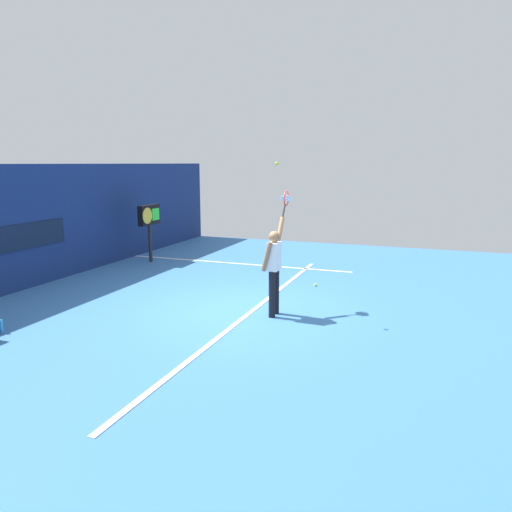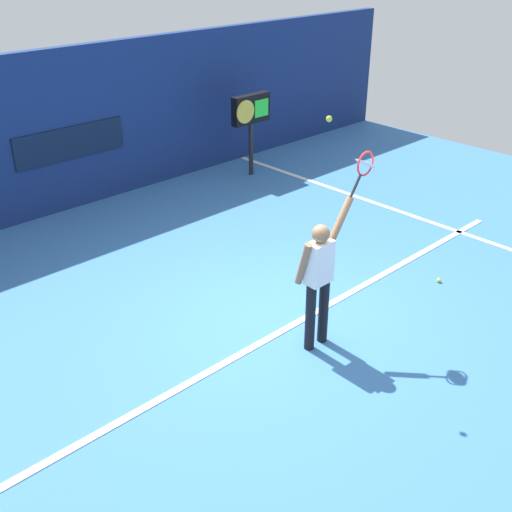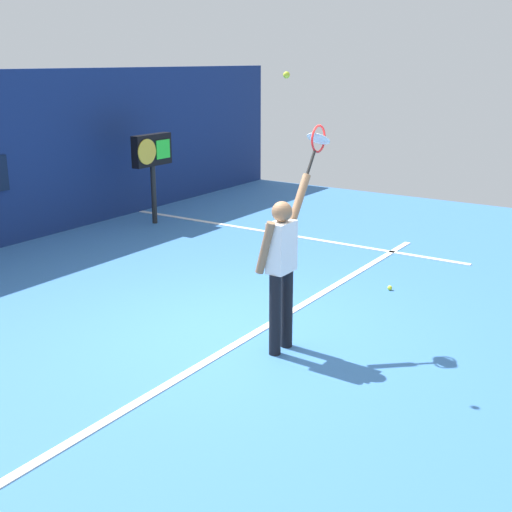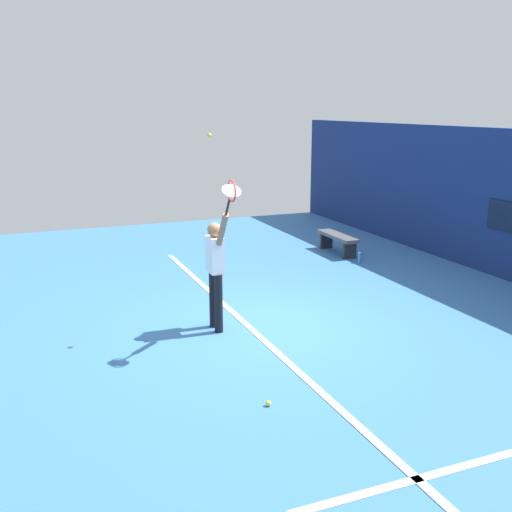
# 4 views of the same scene
# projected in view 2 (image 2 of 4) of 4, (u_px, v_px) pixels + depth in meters

# --- Properties ---
(ground_plane) EXTENTS (18.00, 18.00, 0.00)m
(ground_plane) POSITION_uv_depth(u_px,v_px,m) (284.00, 320.00, 8.67)
(ground_plane) COLOR #3870B2
(back_wall) EXTENTS (18.00, 0.20, 2.96)m
(back_wall) POSITION_uv_depth(u_px,v_px,m) (66.00, 131.00, 11.61)
(back_wall) COLOR navy
(back_wall) RESTS_ON ground_plane
(sponsor_banner_center) EXTENTS (2.20, 0.03, 0.60)m
(sponsor_banner_center) POSITION_uv_depth(u_px,v_px,m) (71.00, 143.00, 11.63)
(sponsor_banner_center) COLOR #0C1933
(court_baseline) EXTENTS (10.00, 0.10, 0.01)m
(court_baseline) POSITION_uv_depth(u_px,v_px,m) (293.00, 325.00, 8.55)
(court_baseline) COLOR white
(court_baseline) RESTS_ON ground_plane
(court_sideline) EXTENTS (0.10, 7.00, 0.01)m
(court_sideline) POSITION_uv_depth(u_px,v_px,m) (361.00, 198.00, 12.57)
(court_sideline) COLOR white
(court_sideline) RESTS_ON ground_plane
(tennis_player) EXTENTS (0.80, 0.31, 1.92)m
(tennis_player) POSITION_uv_depth(u_px,v_px,m) (319.00, 276.00, 7.71)
(tennis_player) COLOR black
(tennis_player) RESTS_ON ground_plane
(tennis_racket) EXTENTS (0.48, 0.27, 0.60)m
(tennis_racket) POSITION_uv_depth(u_px,v_px,m) (364.00, 166.00, 7.59)
(tennis_racket) COLOR black
(tennis_ball) EXTENTS (0.07, 0.07, 0.07)m
(tennis_ball) POSITION_uv_depth(u_px,v_px,m) (329.00, 119.00, 6.76)
(tennis_ball) COLOR #CCE033
(scoreboard_clock) EXTENTS (0.96, 0.20, 1.74)m
(scoreboard_clock) POSITION_uv_depth(u_px,v_px,m) (251.00, 113.00, 13.21)
(scoreboard_clock) COLOR black
(scoreboard_clock) RESTS_ON ground_plane
(spare_ball) EXTENTS (0.07, 0.07, 0.07)m
(spare_ball) POSITION_uv_depth(u_px,v_px,m) (439.00, 280.00, 9.58)
(spare_ball) COLOR #CCE033
(spare_ball) RESTS_ON ground_plane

